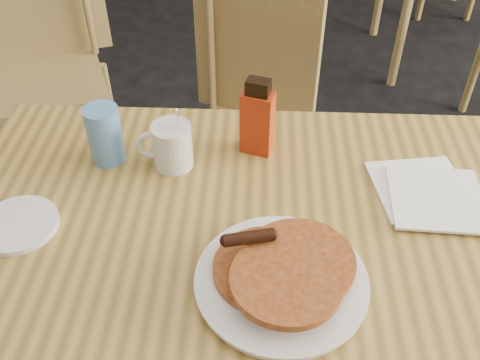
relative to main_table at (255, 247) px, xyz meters
name	(u,v)px	position (x,y,z in m)	size (l,w,h in m)	color
main_table	(255,247)	(0.00, 0.00, 0.00)	(1.22, 0.84, 0.75)	#AA843C
chair_main_far	(256,107)	(0.00, 0.74, -0.18)	(0.51, 0.52, 0.88)	#A4814D
chair_wall_extra	(43,44)	(-0.76, 1.07, -0.15)	(0.55, 0.56, 0.94)	#A4814D
pancake_plate	(282,276)	(0.04, -0.12, 0.07)	(0.29, 0.29, 0.08)	silver
coffee_mug	(171,145)	(-0.17, 0.19, 0.09)	(0.12, 0.08, 0.15)	silver
syrup_bottle	(257,119)	(0.00, 0.24, 0.12)	(0.07, 0.06, 0.17)	maroon
napkin_stack	(429,193)	(0.34, 0.10, 0.05)	(0.22, 0.23, 0.01)	white
blue_tumbler	(105,135)	(-0.31, 0.20, 0.11)	(0.07, 0.07, 0.13)	#5487C5
side_saucer	(18,225)	(-0.44, 0.00, 0.05)	(0.15, 0.15, 0.01)	silver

